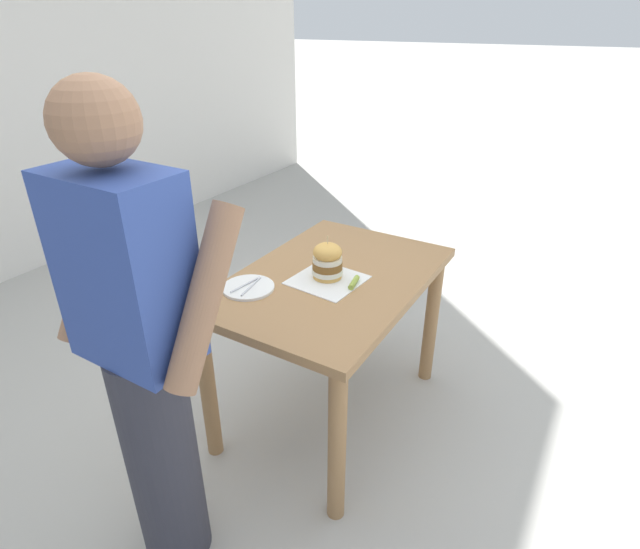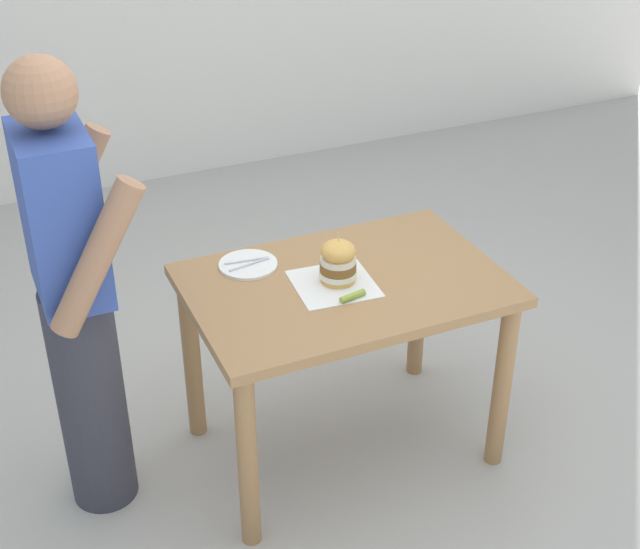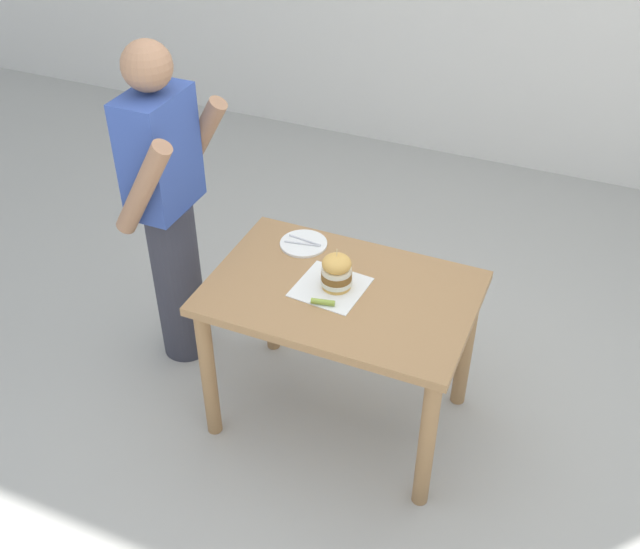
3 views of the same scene
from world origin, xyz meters
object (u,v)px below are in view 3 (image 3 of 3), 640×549
at_px(sandwich, 337,271).
at_px(side_plate_with_forks, 304,244).
at_px(patio_table, 341,313).
at_px(pickle_spear, 323,302).
at_px(diner_across_table, 168,208).

relative_size(sandwich, side_plate_with_forks, 0.89).
xyz_separation_m(patio_table, side_plate_with_forks, (0.24, 0.29, 0.14)).
height_order(sandwich, pickle_spear, sandwich).
bearing_deg(side_plate_with_forks, pickle_spear, -145.58).
height_order(side_plate_with_forks, diner_across_table, diner_across_table).
distance_m(pickle_spear, side_plate_with_forks, 0.45).
bearing_deg(sandwich, diner_across_table, 82.44).
distance_m(patio_table, pickle_spear, 0.20).
height_order(patio_table, pickle_spear, pickle_spear).
height_order(patio_table, side_plate_with_forks, side_plate_with_forks).
height_order(sandwich, diner_across_table, diner_across_table).
distance_m(sandwich, diner_across_table, 0.91).
bearing_deg(patio_table, diner_across_table, 82.26).
xyz_separation_m(patio_table, sandwich, (0.01, 0.03, 0.22)).
bearing_deg(diner_across_table, pickle_spear, -105.83).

